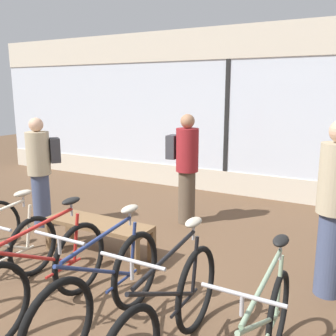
{
  "coord_description": "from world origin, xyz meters",
  "views": [
    {
      "loc": [
        2.49,
        -2.7,
        2.05
      ],
      "look_at": [
        0.0,
        1.85,
        0.95
      ],
      "focal_mm": 40.0,
      "sensor_mm": 36.0,
      "label": 1
    }
  ],
  "objects_px": {
    "bicycle_right": "(169,316)",
    "customer_near_rack": "(186,165)",
    "customer_by_window": "(41,169)",
    "bicycle_center": "(42,277)",
    "customer_mid_floor": "(334,206)",
    "display_bench": "(99,228)",
    "bicycle_center_right": "(103,292)"
  },
  "relations": [
    {
      "from": "customer_mid_floor",
      "to": "customer_by_window",
      "type": "bearing_deg",
      "value": 179.34
    },
    {
      "from": "bicycle_center_right",
      "to": "display_bench",
      "type": "xyz_separation_m",
      "value": [
        -1.03,
        1.21,
        -0.04
      ]
    },
    {
      "from": "customer_near_rack",
      "to": "customer_mid_floor",
      "type": "distance_m",
      "value": 2.49
    },
    {
      "from": "customer_by_window",
      "to": "display_bench",
      "type": "bearing_deg",
      "value": -16.98
    },
    {
      "from": "bicycle_center_right",
      "to": "bicycle_right",
      "type": "relative_size",
      "value": 0.99
    },
    {
      "from": "customer_near_rack",
      "to": "display_bench",
      "type": "bearing_deg",
      "value": -105.17
    },
    {
      "from": "display_bench",
      "to": "bicycle_right",
      "type": "bearing_deg",
      "value": -36.86
    },
    {
      "from": "customer_near_rack",
      "to": "customer_by_window",
      "type": "xyz_separation_m",
      "value": [
        -1.85,
        -1.15,
        -0.03
      ]
    },
    {
      "from": "bicycle_right",
      "to": "customer_mid_floor",
      "type": "bearing_deg",
      "value": 60.36
    },
    {
      "from": "bicycle_center_right",
      "to": "customer_near_rack",
      "type": "xyz_separation_m",
      "value": [
        -0.6,
        2.79,
        0.51
      ]
    },
    {
      "from": "bicycle_center_right",
      "to": "customer_near_rack",
      "type": "bearing_deg",
      "value": 102.22
    },
    {
      "from": "bicycle_center",
      "to": "display_bench",
      "type": "relative_size",
      "value": 1.25
    },
    {
      "from": "bicycle_right",
      "to": "bicycle_center",
      "type": "bearing_deg",
      "value": -179.04
    },
    {
      "from": "bicycle_right",
      "to": "customer_near_rack",
      "type": "height_order",
      "value": "customer_near_rack"
    },
    {
      "from": "bicycle_right",
      "to": "customer_near_rack",
      "type": "bearing_deg",
      "value": 113.74
    },
    {
      "from": "bicycle_center",
      "to": "display_bench",
      "type": "height_order",
      "value": "bicycle_center"
    },
    {
      "from": "bicycle_center",
      "to": "customer_by_window",
      "type": "relative_size",
      "value": 1.06
    },
    {
      "from": "bicycle_right",
      "to": "customer_near_rack",
      "type": "relative_size",
      "value": 1.04
    },
    {
      "from": "bicycle_center_right",
      "to": "customer_mid_floor",
      "type": "height_order",
      "value": "customer_mid_floor"
    },
    {
      "from": "display_bench",
      "to": "customer_mid_floor",
      "type": "distance_m",
      "value": 2.7
    },
    {
      "from": "bicycle_center",
      "to": "customer_mid_floor",
      "type": "relative_size",
      "value": 0.98
    },
    {
      "from": "display_bench",
      "to": "customer_by_window",
      "type": "distance_m",
      "value": 1.58
    },
    {
      "from": "customer_mid_floor",
      "to": "bicycle_center",
      "type": "bearing_deg",
      "value": -143.04
    },
    {
      "from": "bicycle_right",
      "to": "customer_mid_floor",
      "type": "height_order",
      "value": "customer_mid_floor"
    },
    {
      "from": "bicycle_center",
      "to": "display_bench",
      "type": "distance_m",
      "value": 1.34
    },
    {
      "from": "bicycle_center",
      "to": "customer_near_rack",
      "type": "height_order",
      "value": "customer_near_rack"
    },
    {
      "from": "bicycle_center",
      "to": "customer_by_window",
      "type": "height_order",
      "value": "customer_by_window"
    },
    {
      "from": "bicycle_center",
      "to": "bicycle_center_right",
      "type": "xyz_separation_m",
      "value": [
        0.64,
        0.06,
        -0.0
      ]
    },
    {
      "from": "customer_near_rack",
      "to": "customer_by_window",
      "type": "distance_m",
      "value": 2.18
    },
    {
      "from": "display_bench",
      "to": "customer_by_window",
      "type": "bearing_deg",
      "value": 163.02
    },
    {
      "from": "customer_by_window",
      "to": "bicycle_center_right",
      "type": "bearing_deg",
      "value": -33.86
    },
    {
      "from": "bicycle_center_right",
      "to": "customer_mid_floor",
      "type": "bearing_deg",
      "value": 45.41
    }
  ]
}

